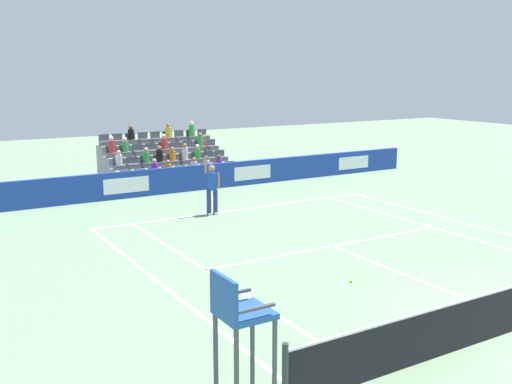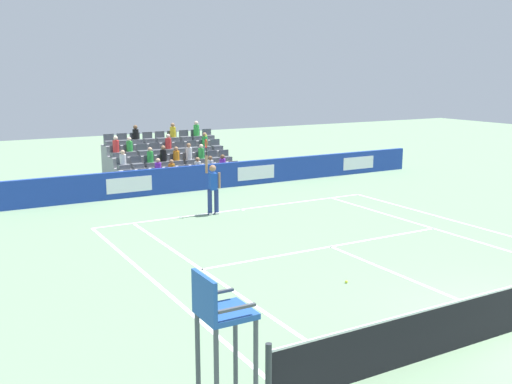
{
  "view_description": "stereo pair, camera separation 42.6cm",
  "coord_description": "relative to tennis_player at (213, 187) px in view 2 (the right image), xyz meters",
  "views": [
    {
      "loc": [
        10.48,
        6.74,
        4.98
      ],
      "look_at": [
        0.61,
        -9.71,
        1.1
      ],
      "focal_mm": 41.8,
      "sensor_mm": 36.0,
      "label": 1
    },
    {
      "loc": [
        10.12,
        6.96,
        4.98
      ],
      "look_at": [
        0.61,
        -9.71,
        1.1
      ],
      "focal_mm": 41.8,
      "sensor_mm": 36.0,
      "label": 2
    }
  ],
  "objects": [
    {
      "name": "line_doubles_sideline_left",
      "position": [
        4.25,
        5.76,
        -0.99
      ],
      "size": [
        0.1,
        11.89,
        0.01
      ],
      "primitive_type": "cube",
      "color": "white",
      "rests_on": "ground"
    },
    {
      "name": "line_singles_sideline_left",
      "position": [
        2.88,
        5.76,
        -0.99
      ],
      "size": [
        0.1,
        11.89,
        0.01
      ],
      "primitive_type": "cube",
      "color": "white",
      "rests_on": "ground"
    },
    {
      "name": "line_singles_sideline_right",
      "position": [
        -5.35,
        5.76,
        -0.99
      ],
      "size": [
        0.1,
        11.89,
        0.01
      ],
      "primitive_type": "cube",
      "color": "white",
      "rests_on": "ground"
    },
    {
      "name": "umpire_chair",
      "position": [
        5.53,
        11.82,
        0.53
      ],
      "size": [
        0.7,
        0.7,
        2.34
      ],
      "color": "#474C54",
      "rests_on": "ground"
    },
    {
      "name": "sponsor_barrier",
      "position": [
        -1.23,
        -4.29,
        -0.45
      ],
      "size": [
        23.4,
        0.22,
        1.08
      ],
      "color": "#193899",
      "rests_on": "ground"
    },
    {
      "name": "stadium_stand",
      "position": [
        -1.23,
        -7.22,
        -0.3
      ],
      "size": [
        5.58,
        3.8,
        2.61
      ],
      "color": "gray",
      "rests_on": "ground"
    },
    {
      "name": "line_centre_service",
      "position": [
        -1.23,
        8.51,
        -0.99
      ],
      "size": [
        0.1,
        6.4,
        0.01
      ],
      "primitive_type": "cube",
      "color": "white",
      "rests_on": "ground"
    },
    {
      "name": "tennis_player",
      "position": [
        0.0,
        0.0,
        0.0
      ],
      "size": [
        0.51,
        0.4,
        2.85
      ],
      "color": "navy",
      "rests_on": "ground"
    },
    {
      "name": "line_service",
      "position": [
        -1.23,
        5.31,
        -0.99
      ],
      "size": [
        8.23,
        0.1,
        0.01
      ],
      "primitive_type": "cube",
      "color": "white",
      "rests_on": "ground"
    },
    {
      "name": "line_centre_mark",
      "position": [
        -1.23,
        -0.08,
        -0.99
      ],
      "size": [
        0.1,
        0.2,
        0.01
      ],
      "primitive_type": "cube",
      "color": "white",
      "rests_on": "ground"
    },
    {
      "name": "line_baseline",
      "position": [
        -1.23,
        -0.18,
        -0.99
      ],
      "size": [
        10.97,
        0.1,
        0.01
      ],
      "primitive_type": "cube",
      "color": "white",
      "rests_on": "ground"
    },
    {
      "name": "loose_tennis_ball",
      "position": [
        0.27,
        7.95,
        -0.96
      ],
      "size": [
        0.07,
        0.07,
        0.07
      ],
      "primitive_type": "sphere",
      "color": "#D1E533",
      "rests_on": "ground"
    },
    {
      "name": "line_doubles_sideline_right",
      "position": [
        -6.72,
        5.76,
        -0.99
      ],
      "size": [
        0.1,
        11.89,
        0.01
      ],
      "primitive_type": "cube",
      "color": "white",
      "rests_on": "ground"
    }
  ]
}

